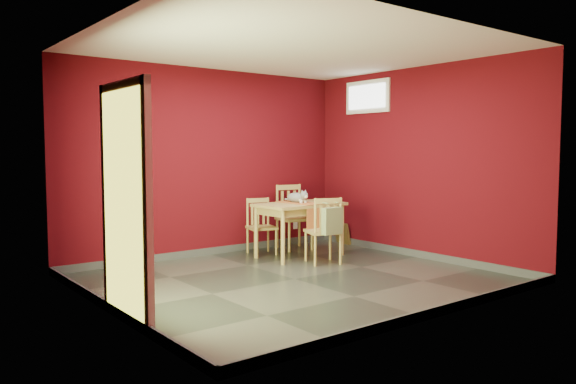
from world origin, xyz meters
TOP-DOWN VIEW (x-y plane):
  - ground at (0.00, 0.00)m, footprint 4.50×4.50m
  - room_shell at (0.00, 0.00)m, footprint 4.50×4.50m
  - doorway at (-2.23, -0.40)m, footprint 0.06×1.01m
  - window at (2.23, 1.00)m, footprint 0.05×0.90m
  - outlet_plate at (1.60, 1.99)m, footprint 0.08×0.02m
  - dining_table at (0.94, 1.06)m, footprint 1.26×0.76m
  - table_runner at (0.94, 0.94)m, footprint 0.37×0.72m
  - chair_far_left at (0.63, 1.60)m, footprint 0.47×0.47m
  - chair_far_right at (1.28, 1.64)m, footprint 0.53×0.53m
  - chair_near at (0.88, 0.47)m, footprint 0.54×0.54m
  - tote_bag at (0.84, 0.26)m, footprint 0.30×0.18m
  - cat at (0.94, 1.14)m, footprint 0.22×0.41m
  - picture_frame at (2.19, 1.50)m, footprint 0.16×0.36m

SIDE VIEW (x-z plane):
  - ground at x=0.00m, z-range 0.00..0.00m
  - room_shell at x=0.00m, z-range -2.20..2.30m
  - picture_frame at x=2.19m, z-range 0.00..0.35m
  - outlet_plate at x=1.60m, z-range 0.24..0.36m
  - chair_far_left at x=0.63m, z-range 0.01..0.83m
  - chair_near at x=0.88m, z-range 0.01..0.91m
  - chair_far_right at x=1.28m, z-range 0.01..1.00m
  - tote_bag at x=0.84m, z-range 0.40..0.82m
  - dining_table at x=0.94m, z-range 0.29..1.06m
  - table_runner at x=0.94m, z-range 0.54..0.90m
  - cat at x=0.94m, z-range 0.77..0.98m
  - doorway at x=-2.23m, z-range 0.06..2.19m
  - window at x=2.23m, z-range 2.10..2.60m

